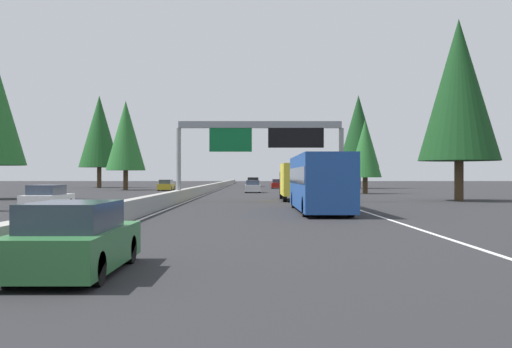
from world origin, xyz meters
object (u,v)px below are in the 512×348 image
(bus_mid_right, at_px, (319,181))
(oncoming_far, at_px, (166,186))
(sedan_near_right, at_px, (75,240))
(box_truck_far_center, at_px, (296,180))
(conifer_right_mid, at_px, (365,149))
(minivan_mid_left, at_px, (253,181))
(sedan_near_center, at_px, (277,184))
(sedan_far_left, at_px, (253,187))
(conifer_left_mid, at_px, (126,136))
(conifer_right_near, at_px, (459,90))
(sign_gantry_overhead, at_px, (262,138))
(oncoming_near, at_px, (48,199))
(conifer_left_far, at_px, (99,131))
(conifer_right_far, at_px, (358,132))

(bus_mid_right, relative_size, oncoming_far, 2.61)
(sedan_near_right, height_order, bus_mid_right, bus_mid_right)
(box_truck_far_center, xyz_separation_m, conifer_right_mid, (18.00, -8.94, 3.39))
(minivan_mid_left, relative_size, sedan_near_center, 1.14)
(sedan_far_left, bearing_deg, sedan_near_center, -9.58)
(oncoming_far, height_order, conifer_left_mid, conifer_left_mid)
(sedan_far_left, xyz_separation_m, sedan_near_center, (22.24, -3.75, 0.00))
(minivan_mid_left, bearing_deg, sedan_near_center, -167.78)
(conifer_right_near, bearing_deg, sign_gantry_overhead, 98.02)
(bus_mid_right, bearing_deg, conifer_left_mid, 23.18)
(sedan_near_center, bearing_deg, sedan_near_right, 174.84)
(conifer_right_near, distance_m, conifer_left_mid, 49.61)
(conifer_left_mid, bearing_deg, conifer_right_mid, -119.51)
(oncoming_near, bearing_deg, conifer_left_mid, -172.91)
(minivan_mid_left, bearing_deg, box_truck_far_center, -176.69)
(minivan_mid_left, relative_size, conifer_left_far, 0.32)
(sedan_near_center, distance_m, oncoming_far, 20.03)
(conifer_right_near, bearing_deg, sedan_near_right, 150.40)
(conifer_left_mid, bearing_deg, box_truck_far_center, -148.73)
(sedan_near_center, distance_m, conifer_right_far, 15.50)
(bus_mid_right, height_order, conifer_right_mid, conifer_right_mid)
(box_truck_far_center, distance_m, oncoming_far, 35.03)
(sedan_far_left, bearing_deg, box_truck_far_center, -170.91)
(conifer_right_mid, bearing_deg, sedan_far_left, 71.50)
(minivan_mid_left, bearing_deg, sedan_near_right, 177.97)
(bus_mid_right, relative_size, sedan_far_left, 2.61)
(conifer_right_near, bearing_deg, bus_mid_right, 138.47)
(oncoming_far, bearing_deg, sedan_near_center, 129.94)
(sign_gantry_overhead, relative_size, sedan_near_center, 2.88)
(oncoming_near, bearing_deg, box_truck_far_center, 131.95)
(conifer_right_mid, height_order, conifer_left_far, conifer_left_far)
(oncoming_near, height_order, conifer_right_far, conifer_right_far)
(sedan_near_right, relative_size, sedan_far_left, 1.00)
(oncoming_near, xyz_separation_m, conifer_left_mid, (48.86, 6.07, 6.92))
(sedan_far_left, distance_m, oncoming_far, 14.92)
(box_truck_far_center, bearing_deg, sedan_far_left, 9.09)
(minivan_mid_left, relative_size, oncoming_far, 1.14)
(oncoming_near, distance_m, conifer_right_near, 32.02)
(sign_gantry_overhead, relative_size, bus_mid_right, 1.10)
(sign_gantry_overhead, height_order, sedan_near_right, sign_gantry_overhead)
(conifer_right_far, distance_m, conifer_left_mid, 36.25)
(sedan_far_left, height_order, sedan_near_center, same)
(sedan_near_right, bearing_deg, conifer_right_near, -29.60)
(sign_gantry_overhead, xyz_separation_m, oncoming_near, (-10.75, 12.49, -4.18))
(minivan_mid_left, bearing_deg, sign_gantry_overhead, -179.29)
(sedan_near_center, distance_m, conifer_right_mid, 28.16)
(conifer_left_far, bearing_deg, sedan_far_left, -139.40)
(sedan_far_left, relative_size, conifer_right_mid, 0.53)
(sedan_near_right, distance_m, sedan_far_left, 58.11)
(sedan_near_right, distance_m, sedan_near_center, 80.57)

